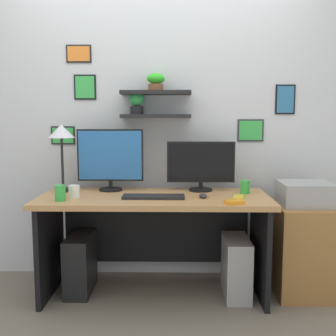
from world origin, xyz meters
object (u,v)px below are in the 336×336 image
Objects in this scene: scissors_tray at (234,202)px; computer_tower_left at (80,264)px; drawer_cabinet at (303,249)px; printer at (306,194)px; computer_mouse at (203,196)px; water_cup at (60,193)px; cell_phone at (238,197)px; monitor_right at (201,165)px; coffee_mug at (74,192)px; keyboard at (154,197)px; monitor_left at (110,158)px; computer_tower_right at (236,267)px; desk at (155,222)px; pen_cup at (245,187)px; desk_lamp at (61,137)px.

computer_tower_left is at bearing 164.94° from scissors_tray.
scissors_tray reaches higher than computer_tower_left.
drawer_cabinet is 1.77× the size of printer.
water_cup is at bearing -173.22° from computer_mouse.
cell_phone reaches higher than computer_tower_left.
monitor_right is 5.84× the size of coffee_mug.
keyboard is 4.89× the size of computer_mouse.
monitor_left is 0.52m from keyboard.
computer_mouse is 0.24× the size of printer.
coffee_mug is at bearing -176.91° from computer_tower_right.
computer_tower_left is (-0.57, -0.02, -0.32)m from desk.
monitor_left is 0.42m from coffee_mug.
coffee_mug is at bearing 170.56° from scissors_tray.
keyboard is (0.35, -0.30, -0.24)m from monitor_left.
water_cup reaches higher than printer.
monitor_right reaches higher than drawer_cabinet.
pen_cup reaches higher than scissors_tray.
desk_lamp reaches higher than computer_mouse.
water_cup reaches higher than drawer_cabinet.
computer_tower_right is (0.96, -0.24, -0.78)m from monitor_left.
monitor_left reaches higher than computer_tower_left.
monitor_right reaches higher than printer.
coffee_mug is at bearing -175.39° from drawer_cabinet.
printer is at bearing -12.04° from monitor_right.
monitor_right is 0.81m from printer.
pen_cup reaches higher than coffee_mug.
printer is (0.44, -0.05, -0.04)m from pen_cup.
printer is (1.69, 0.14, -0.04)m from coffee_mug.
computer_mouse is 1.00m from water_cup.
scissors_tray is 0.32× the size of printer.
computer_mouse is 0.75× the size of scissors_tray.
monitor_left is 5.13× the size of pen_cup.
monitor_left reaches higher than pen_cup.
water_cup is at bearing -161.28° from cell_phone.
scissors_tray reaches higher than cell_phone.
desk is 3.26× the size of desk_lamp.
monitor_left is 3.66× the size of cell_phone.
monitor_left is at bearing 176.56° from cell_phone.
coffee_mug reaches higher than cell_phone.
water_cup reaches higher than coffee_mug.
cell_phone is at bearing -16.39° from monitor_left.
pen_cup is (1.39, -0.06, -0.37)m from desk_lamp.
monitor_right is 0.81m from computer_tower_right.
drawer_cabinet is at bearing -6.35° from monitor_left.
monitor_left is 1.18× the size of computer_tower_left.
pen_cup is at bearing 4.32° from desk.
desk_lamp is at bearing 160.44° from keyboard.
desk is 3.85× the size of computer_tower_left.
drawer_cabinet is (1.12, 0.14, -0.42)m from keyboard.
desk is at bearing 90.07° from keyboard.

